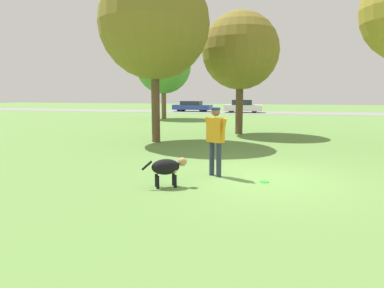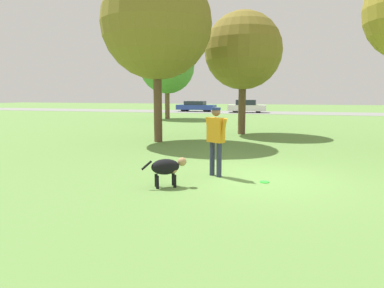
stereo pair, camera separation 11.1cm
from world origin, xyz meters
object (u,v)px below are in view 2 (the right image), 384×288
object	(u,v)px
frisbee	(264,182)
tree_mid_center	(243,51)
dog	(167,167)
tree_near_left	(157,24)
parked_car_blue	(196,106)
person	(216,135)
tree_far_left	(167,66)
parked_car_white	(247,106)

from	to	relation	value
frisbee	tree_mid_center	bearing A→B (deg)	100.15
dog	tree_near_left	distance (m)	8.60
parked_car_blue	person	bearing A→B (deg)	-71.78
tree_mid_center	tree_far_left	xyz separation A→B (m)	(-7.30, 9.31, 0.11)
dog	parked_car_white	xyz separation A→B (m)	(-1.56, 30.90, 0.23)
frisbee	tree_far_left	size ratio (longest dim) A/B	0.03
dog	tree_far_left	bearing A→B (deg)	80.10
person	parked_car_blue	size ratio (longest dim) A/B	0.38
tree_mid_center	parked_car_white	distance (m)	20.69
tree_far_left	parked_car_white	distance (m)	12.76
frisbee	tree_near_left	world-z (taller)	tree_near_left
parked_car_blue	frisbee	bearing A→B (deg)	-69.79
tree_far_left	parked_car_blue	world-z (taller)	tree_far_left
frisbee	tree_mid_center	world-z (taller)	tree_mid_center
person	frisbee	world-z (taller)	person
tree_mid_center	parked_car_blue	world-z (taller)	tree_mid_center
person	tree_mid_center	bearing A→B (deg)	125.19
frisbee	parked_car_blue	distance (m)	32.13
frisbee	tree_mid_center	xyz separation A→B (m)	(-1.72, 9.63, 4.18)
frisbee	parked_car_blue	size ratio (longest dim) A/B	0.05
tree_near_left	person	bearing A→B (deg)	-56.62
person	parked_car_white	xyz separation A→B (m)	(-2.41, 29.62, -0.37)
tree_near_left	tree_mid_center	bearing A→B (deg)	50.47
frisbee	tree_far_left	world-z (taller)	tree_far_left
person	dog	bearing A→B (deg)	-91.21
tree_near_left	frisbee	bearing A→B (deg)	-50.07
tree_mid_center	tree_near_left	size ratio (longest dim) A/B	0.85
parked_car_blue	tree_near_left	bearing A→B (deg)	-76.40
tree_far_left	parked_car_blue	size ratio (longest dim) A/B	1.44
parked_car_blue	tree_mid_center	bearing A→B (deg)	-66.64
parked_car_blue	dog	bearing A→B (deg)	-73.82
tree_mid_center	tree_far_left	distance (m)	11.83
dog	frisbee	distance (m)	2.34
person	frisbee	bearing A→B (deg)	18.18
dog	tree_near_left	xyz separation A→B (m)	(-2.78, 6.79, 4.49)
tree_mid_center	parked_car_blue	distance (m)	22.73
person	parked_car_blue	world-z (taller)	person
frisbee	parked_car_blue	world-z (taller)	parked_car_blue
dog	parked_car_blue	size ratio (longest dim) A/B	0.21
tree_near_left	parked_car_blue	size ratio (longest dim) A/B	1.60
person	tree_near_left	xyz separation A→B (m)	(-3.63, 5.51, 3.90)
dog	parked_car_blue	xyz separation A→B (m)	(-7.51, 31.63, 0.17)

